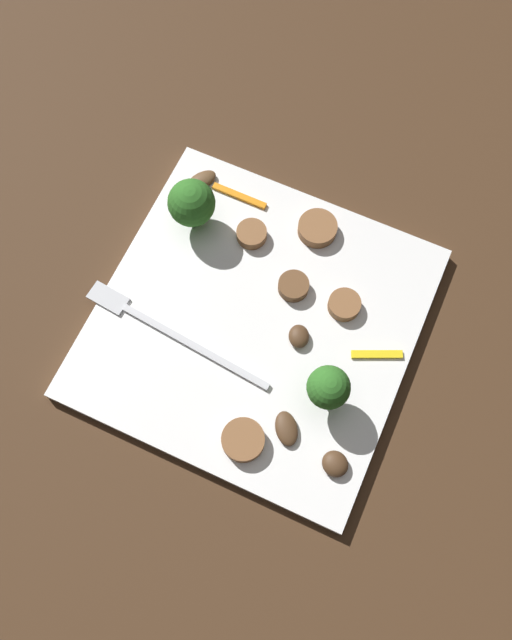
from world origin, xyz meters
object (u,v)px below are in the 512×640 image
object	(u,v)px
sausage_slice_0	(344,305)
sausage_slice_4	(317,228)
sausage_slice_2	(252,234)
plate	(256,322)
fork	(164,329)
broccoli_floret_1	(328,388)
pepper_strip_1	(377,354)
mushroom_3	(286,429)
mushroom_0	(335,464)
mushroom_1	(301,331)
mushroom_2	(202,180)
sausage_slice_3	(293,286)
pepper_strip_0	(239,196)
sausage_slice_1	(243,440)
broccoli_floret_0	(192,203)

from	to	relation	value
sausage_slice_0	sausage_slice_4	xyz separation A→B (m)	(0.05, -0.06, 0.00)
sausage_slice_4	sausage_slice_2	bearing A→B (deg)	29.67
plate	sausage_slice_4	bearing A→B (deg)	-98.41
fork	broccoli_floret_1	xyz separation A→B (m)	(-0.15, -0.00, 0.03)
broccoli_floret_1	sausage_slice_2	distance (m)	0.17
pepper_strip_1	sausage_slice_4	bearing A→B (deg)	-43.80
sausage_slice_2	mushroom_3	bearing A→B (deg)	123.71
broccoli_floret_1	pepper_strip_1	distance (m)	0.07
broccoli_floret_1	sausage_slice_2	world-z (taller)	broccoli_floret_1
mushroom_0	mushroom_1	xyz separation A→B (m)	(0.07, -0.09, -0.00)
sausage_slice_0	mushroom_0	distance (m)	0.14
sausage_slice_0	mushroom_2	world-z (taller)	sausage_slice_0
sausage_slice_3	pepper_strip_0	world-z (taller)	sausage_slice_3
sausage_slice_3	mushroom_2	distance (m)	0.14
mushroom_2	mushroom_3	bearing A→B (deg)	132.40
mushroom_2	sausage_slice_1	bearing A→B (deg)	123.88
mushroom_2	plate	bearing A→B (deg)	134.67
sausage_slice_0	sausage_slice_4	bearing A→B (deg)	-49.77
fork	sausage_slice_0	world-z (taller)	sausage_slice_0
broccoli_floret_1	sausage_slice_3	world-z (taller)	broccoli_floret_1
broccoli_floret_0	pepper_strip_0	xyz separation A→B (m)	(-0.03, -0.04, -0.03)
broccoli_floret_1	sausage_slice_3	bearing A→B (deg)	-52.08
plate	mushroom_3	distance (m)	0.10
mushroom_2	pepper_strip_0	size ratio (longest dim) A/B	0.54
fork	mushroom_1	world-z (taller)	mushroom_1
mushroom_0	sausage_slice_3	bearing A→B (deg)	-54.48
sausage_slice_2	mushroom_1	size ratio (longest dim) A/B	1.32
mushroom_3	pepper_strip_0	world-z (taller)	mushroom_3
sausage_slice_0	mushroom_3	bearing A→B (deg)	88.70
sausage_slice_1	mushroom_1	world-z (taller)	sausage_slice_1
sausage_slice_4	sausage_slice_0	bearing A→B (deg)	130.23
broccoli_floret_0	pepper_strip_0	bearing A→B (deg)	-123.51
sausage_slice_3	mushroom_0	distance (m)	0.16
sausage_slice_1	pepper_strip_1	bearing A→B (deg)	-122.64
broccoli_floret_1	sausage_slice_0	size ratio (longest dim) A/B	1.91
mushroom_3	mushroom_2	bearing A→B (deg)	-47.60
plate	mushroom_1	size ratio (longest dim) A/B	12.81
sausage_slice_3	sausage_slice_2	bearing A→B (deg)	-29.76
plate	sausage_slice_3	size ratio (longest dim) A/B	9.82
plate	broccoli_floret_1	size ratio (longest dim) A/B	4.93
broccoli_floret_1	sausage_slice_4	xyz separation A→B (m)	(0.07, -0.14, -0.03)
plate	pepper_strip_1	distance (m)	0.11
mushroom_0	sausage_slice_4	bearing A→B (deg)	-63.58
broccoli_floret_0	broccoli_floret_1	distance (m)	0.20
mushroom_3	sausage_slice_0	bearing A→B (deg)	-91.30
sausage_slice_4	fork	bearing A→B (deg)	59.66
mushroom_0	mushroom_2	world-z (taller)	mushroom_0
mushroom_0	mushroom_3	distance (m)	0.05
sausage_slice_0	mushroom_3	distance (m)	0.12
mushroom_3	pepper_strip_1	size ratio (longest dim) A/B	0.67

